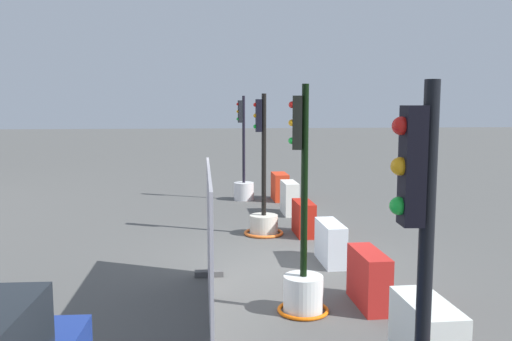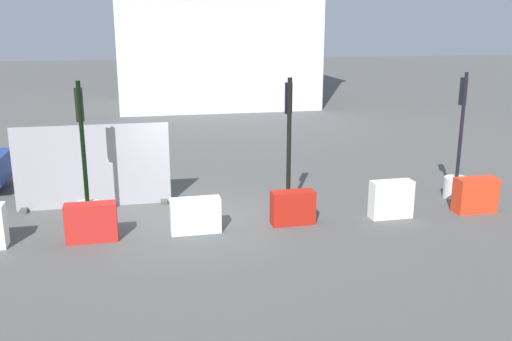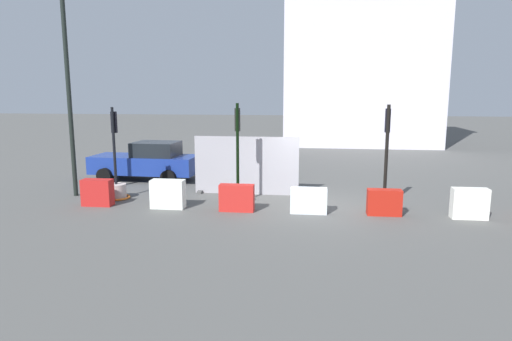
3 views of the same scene
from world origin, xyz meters
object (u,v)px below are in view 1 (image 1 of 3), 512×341
(construction_barrier_3, at_px, (330,243))
(construction_barrier_5, at_px, (289,198))
(traffic_light_3, at_px, (244,182))
(construction_barrier_2, at_px, (369,279))
(traffic_light_2, at_px, (263,213))
(construction_barrier_4, at_px, (304,218))
(traffic_light_1, at_px, (303,273))
(construction_barrier_6, at_px, (280,187))

(construction_barrier_3, height_order, construction_barrier_5, construction_barrier_5)
(traffic_light_3, distance_m, construction_barrier_2, 9.21)
(traffic_light_2, xyz_separation_m, construction_barrier_4, (-0.14, -0.92, -0.11))
(traffic_light_1, distance_m, traffic_light_3, 9.28)
(construction_barrier_3, relative_size, construction_barrier_5, 1.09)
(construction_barrier_6, bearing_deg, construction_barrier_3, 179.81)
(construction_barrier_4, distance_m, construction_barrier_5, 2.38)
(traffic_light_2, relative_size, construction_barrier_5, 3.24)
(traffic_light_2, xyz_separation_m, construction_barrier_2, (-4.55, -1.05, -0.09))
(construction_barrier_4, relative_size, construction_barrier_5, 1.00)
(construction_barrier_5, bearing_deg, construction_barrier_4, 178.58)
(construction_barrier_6, bearing_deg, construction_barrier_2, -179.85)
(traffic_light_1, distance_m, construction_barrier_3, 2.54)
(construction_barrier_4, bearing_deg, traffic_light_2, 81.59)
(construction_barrier_6, bearing_deg, construction_barrier_4, 178.61)
(traffic_light_2, distance_m, construction_barrier_6, 4.53)
(traffic_light_1, relative_size, construction_barrier_3, 2.98)
(traffic_light_3, height_order, construction_barrier_2, traffic_light_3)
(construction_barrier_4, distance_m, construction_barrier_6, 4.55)
(traffic_light_2, bearing_deg, traffic_light_1, -179.63)
(traffic_light_2, height_order, construction_barrier_6, traffic_light_2)
(construction_barrier_3, bearing_deg, construction_barrier_6, -0.19)
(traffic_light_2, xyz_separation_m, construction_barrier_6, (4.41, -1.03, -0.08))
(traffic_light_1, bearing_deg, construction_barrier_4, -11.02)
(traffic_light_2, distance_m, construction_barrier_3, 2.57)
(construction_barrier_4, bearing_deg, construction_barrier_3, -177.74)
(traffic_light_3, bearing_deg, construction_barrier_6, -98.67)
(construction_barrier_5, bearing_deg, construction_barrier_2, -179.37)
(traffic_light_2, distance_m, construction_barrier_5, 2.44)
(construction_barrier_4, bearing_deg, construction_barrier_6, -1.39)
(construction_barrier_2, relative_size, construction_barrier_4, 1.07)
(traffic_light_2, xyz_separation_m, construction_barrier_5, (2.24, -0.98, -0.05))
(traffic_light_2, bearing_deg, construction_barrier_4, -98.41)
(construction_barrier_2, xyz_separation_m, construction_barrier_3, (2.19, 0.05, -0.03))
(traffic_light_1, bearing_deg, construction_barrier_3, -22.70)
(traffic_light_1, relative_size, traffic_light_3, 1.00)
(construction_barrier_2, bearing_deg, construction_barrier_4, 1.74)
(construction_barrier_2, distance_m, construction_barrier_6, 8.96)
(traffic_light_3, distance_m, construction_barrier_5, 2.58)
(traffic_light_1, relative_size, traffic_light_2, 1.01)
(construction_barrier_6, bearing_deg, traffic_light_1, 173.75)
(traffic_light_1, distance_m, construction_barrier_2, 1.04)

